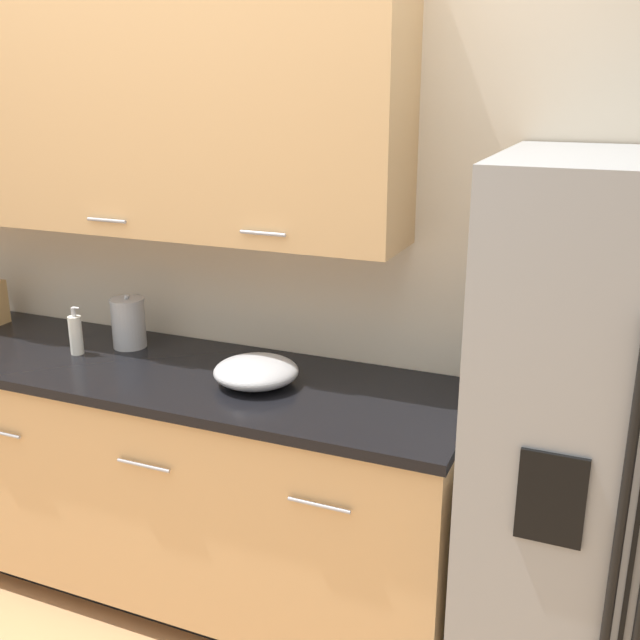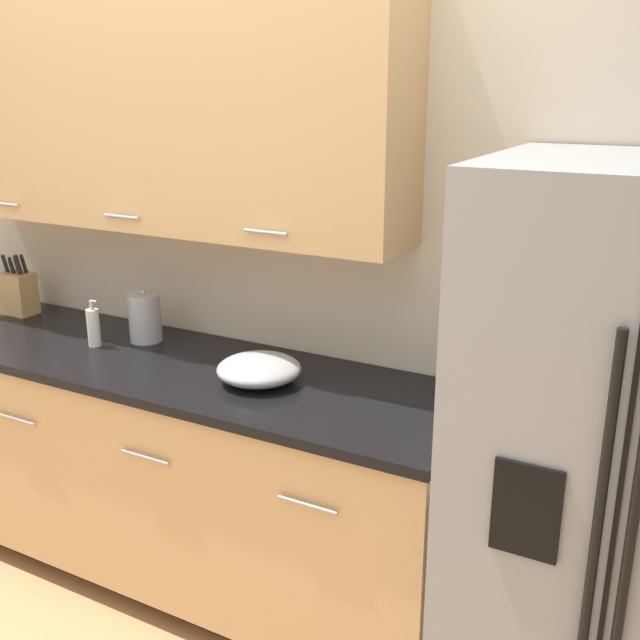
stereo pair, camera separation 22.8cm
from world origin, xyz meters
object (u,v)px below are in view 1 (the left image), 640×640
Objects in this scene: refrigerator at (636,474)px; mixing_bowl at (256,371)px; steel_canister at (128,323)px; soap_dispenser at (76,334)px.

mixing_bowl is (-1.21, 0.05, 0.10)m from refrigerator.
mixing_bowl is at bearing -13.03° from steel_canister.
soap_dispenser is at bearing 179.94° from mixing_bowl.
steel_canister is 0.72× the size of mixing_bowl.
soap_dispenser is 0.20m from steel_canister.
steel_canister is at bearing 174.07° from refrigerator.
refrigerator is at bearing -5.93° from steel_canister.
steel_canister is (0.13, 0.14, 0.02)m from soap_dispenser.
soap_dispenser is at bearing -133.11° from steel_canister.
refrigerator is 1.97m from soap_dispenser.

